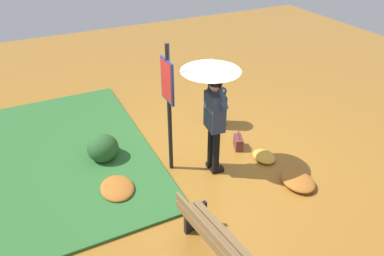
{
  "coord_description": "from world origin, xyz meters",
  "views": [
    {
      "loc": [
        -4.73,
        2.75,
        4.07
      ],
      "look_at": [
        -0.04,
        0.45,
        0.85
      ],
      "focal_mm": 34.4,
      "sensor_mm": 36.0,
      "label": 1
    }
  ],
  "objects_px": {
    "person_with_umbrella": "(213,89)",
    "info_sign_post": "(168,96)",
    "park_bench": "(215,241)",
    "handbag": "(238,142)",
    "trash_bin": "(216,108)"
  },
  "relations": [
    {
      "from": "handbag",
      "to": "info_sign_post",
      "type": "bearing_deg",
      "value": 90.15
    },
    {
      "from": "handbag",
      "to": "trash_bin",
      "type": "relative_size",
      "value": 0.44
    },
    {
      "from": "person_with_umbrella",
      "to": "park_bench",
      "type": "distance_m",
      "value": 2.35
    },
    {
      "from": "handbag",
      "to": "park_bench",
      "type": "distance_m",
      "value": 2.74
    },
    {
      "from": "handbag",
      "to": "park_bench",
      "type": "height_order",
      "value": "park_bench"
    },
    {
      "from": "trash_bin",
      "to": "info_sign_post",
      "type": "bearing_deg",
      "value": 123.39
    },
    {
      "from": "handbag",
      "to": "park_bench",
      "type": "xyz_separation_m",
      "value": [
        -2.13,
        1.71,
        0.28
      ]
    },
    {
      "from": "handbag",
      "to": "trash_bin",
      "type": "xyz_separation_m",
      "value": [
        0.95,
        -0.02,
        0.29
      ]
    },
    {
      "from": "info_sign_post",
      "to": "person_with_umbrella",
      "type": "bearing_deg",
      "value": -114.35
    },
    {
      "from": "park_bench",
      "to": "info_sign_post",
      "type": "bearing_deg",
      "value": -7.76
    },
    {
      "from": "person_with_umbrella",
      "to": "info_sign_post",
      "type": "height_order",
      "value": "info_sign_post"
    },
    {
      "from": "park_bench",
      "to": "trash_bin",
      "type": "relative_size",
      "value": 1.68
    },
    {
      "from": "person_with_umbrella",
      "to": "handbag",
      "type": "relative_size",
      "value": 5.53
    },
    {
      "from": "person_with_umbrella",
      "to": "handbag",
      "type": "xyz_separation_m",
      "value": [
        0.29,
        -0.77,
        -1.42
      ]
    },
    {
      "from": "park_bench",
      "to": "person_with_umbrella",
      "type": "bearing_deg",
      "value": -26.93
    }
  ]
}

